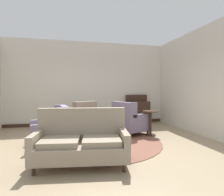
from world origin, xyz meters
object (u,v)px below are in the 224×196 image
(armchair_foreground_right, at_px, (82,119))
(armchair_far_left, at_px, (129,121))
(coffee_table, at_px, (99,126))
(side_table, at_px, (151,121))
(settee, at_px, (81,142))
(armchair_near_sideboard, at_px, (53,129))
(porcelain_vase, at_px, (101,116))
(sideboard, at_px, (138,111))

(armchair_foreground_right, distance_m, armchair_far_left, 1.55)
(coffee_table, xyz_separation_m, side_table, (1.58, 0.20, 0.04))
(settee, distance_m, armchair_near_sideboard, 1.46)
(side_table, bearing_deg, armchair_far_left, 152.69)
(coffee_table, relative_size, settee, 0.44)
(porcelain_vase, distance_m, armchair_near_sideboard, 1.24)
(coffee_table, distance_m, armchair_far_left, 1.13)
(settee, height_order, armchair_foreground_right, settee)
(side_table, bearing_deg, settee, -141.69)
(porcelain_vase, relative_size, side_table, 0.46)
(sideboard, bearing_deg, side_table, -100.36)
(coffee_table, xyz_separation_m, armchair_far_left, (1.02, 0.49, 0.02))
(settee, xyz_separation_m, armchair_far_left, (1.57, 1.97, 0.01))
(coffee_table, bearing_deg, armchair_foreground_right, 107.26)
(armchair_near_sideboard, bearing_deg, armchair_foreground_right, 141.05)
(coffee_table, bearing_deg, armchair_far_left, 25.65)
(settee, distance_m, armchair_far_left, 2.53)
(settee, xyz_separation_m, sideboard, (2.50, 3.67, 0.10))
(porcelain_vase, distance_m, armchair_far_left, 1.12)
(porcelain_vase, distance_m, side_table, 1.55)
(coffee_table, relative_size, side_table, 1.05)
(coffee_table, height_order, sideboard, sideboard)
(porcelain_vase, height_order, side_table, porcelain_vase)
(sideboard, bearing_deg, armchair_near_sideboard, -142.91)
(settee, bearing_deg, armchair_far_left, 59.67)
(coffee_table, relative_size, armchair_far_left, 0.68)
(porcelain_vase, relative_size, armchair_near_sideboard, 0.36)
(settee, xyz_separation_m, armchair_foreground_right, (0.19, 2.67, 0.02))
(side_table, bearing_deg, armchair_near_sideboard, -172.69)
(settee, bearing_deg, porcelain_vase, 75.05)
(armchair_far_left, bearing_deg, settee, 117.76)
(porcelain_vase, bearing_deg, coffee_table, 141.20)
(armchair_foreground_right, xyz_separation_m, side_table, (1.94, -0.98, 0.01))
(settee, xyz_separation_m, side_table, (2.13, 1.69, 0.03))
(armchair_foreground_right, relative_size, armchair_far_left, 0.98)
(armchair_far_left, bearing_deg, side_table, -140.97)
(armchair_far_left, height_order, side_table, armchair_far_left)
(coffee_table, bearing_deg, side_table, 7.25)
(porcelain_vase, bearing_deg, armchair_far_left, 29.24)
(armchair_near_sideboard, xyz_separation_m, armchair_far_left, (2.16, 0.64, 0.01))
(armchair_far_left, distance_m, side_table, 0.63)
(armchair_near_sideboard, relative_size, sideboard, 0.83)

